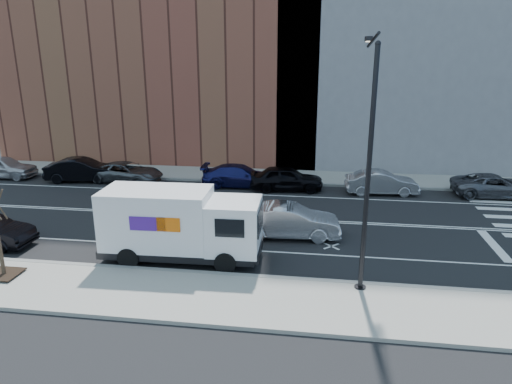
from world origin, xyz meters
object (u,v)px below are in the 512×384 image
(fedex_van, at_px, (180,224))
(far_parked_a, at_px, (3,167))
(driving_sedan, at_px, (289,221))
(far_parked_b, at_px, (82,170))

(fedex_van, distance_m, far_parked_a, 20.42)
(fedex_van, xyz_separation_m, driving_sedan, (4.46, 3.20, -0.83))
(fedex_van, relative_size, driving_sedan, 1.39)
(far_parked_a, bearing_deg, fedex_van, -125.91)
(far_parked_b, distance_m, driving_sedan, 17.21)
(fedex_van, distance_m, driving_sedan, 5.55)
(far_parked_a, bearing_deg, driving_sedan, -112.87)
(far_parked_a, xyz_separation_m, driving_sedan, (21.30, -8.31, 0.02))
(far_parked_b, xyz_separation_m, driving_sedan, (15.12, -8.22, -0.00))
(driving_sedan, bearing_deg, far_parked_b, 57.57)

